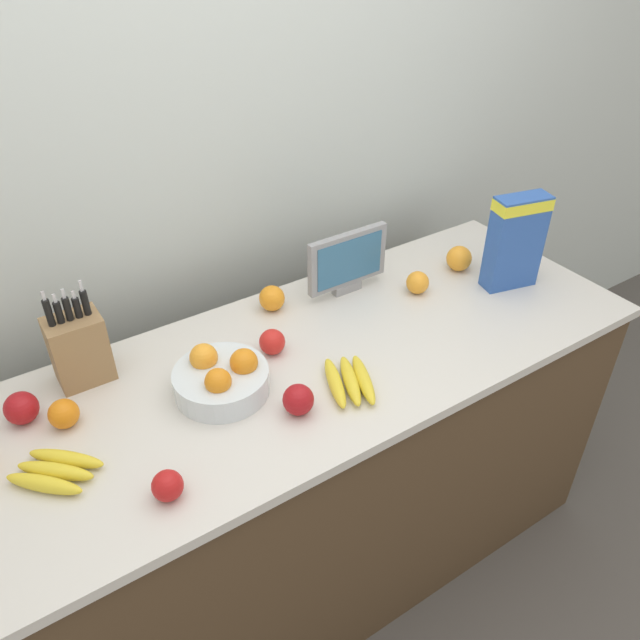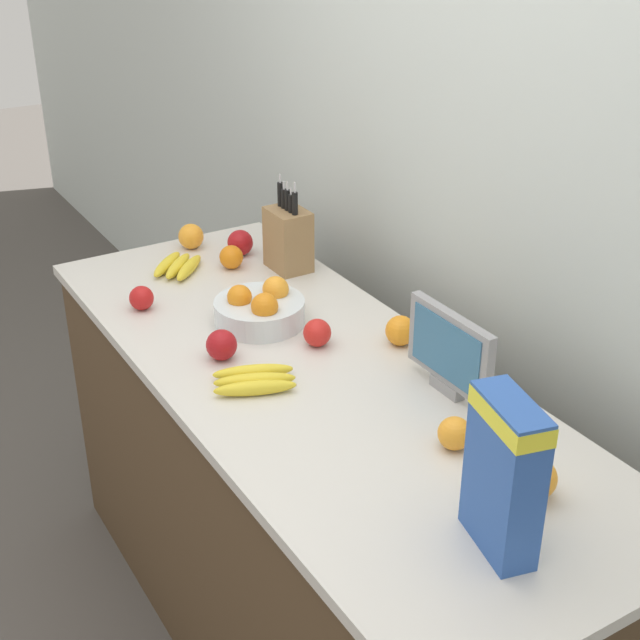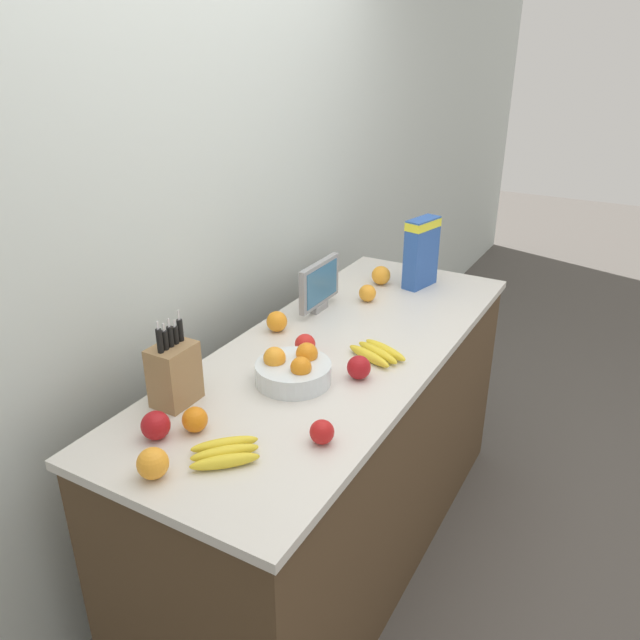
% 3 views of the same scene
% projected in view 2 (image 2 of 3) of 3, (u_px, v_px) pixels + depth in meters
% --- Properties ---
extents(wall_back, '(9.00, 0.06, 2.60)m').
position_uv_depth(wall_back, '(503.00, 190.00, 2.29)').
color(wall_back, silver).
rests_on(wall_back, ground_plane).
extents(counter, '(1.92, 0.72, 0.94)m').
position_uv_depth(counter, '(312.00, 519.00, 2.41)').
color(counter, '#4C3823').
rests_on(counter, ground_plane).
extents(knife_block, '(0.14, 0.10, 0.29)m').
position_uv_depth(knife_block, '(288.00, 238.00, 2.69)').
color(knife_block, '#937047').
rests_on(knife_block, counter).
extents(small_monitor, '(0.28, 0.03, 0.21)m').
position_uv_depth(small_monitor, '(449.00, 351.00, 2.05)').
color(small_monitor, gray).
rests_on(small_monitor, counter).
extents(cereal_box, '(0.19, 0.11, 0.31)m').
position_uv_depth(cereal_box, '(505.00, 470.00, 1.55)').
color(cereal_box, '#2D56A8').
rests_on(cereal_box, counter).
extents(fruit_bowl, '(0.25, 0.25, 0.12)m').
position_uv_depth(fruit_bowl, '(260.00, 309.00, 2.39)').
color(fruit_bowl, silver).
rests_on(fruit_bowl, counter).
extents(banana_bunch_left, '(0.21, 0.20, 0.04)m').
position_uv_depth(banana_bunch_left, '(178.00, 266.00, 2.71)').
color(banana_bunch_left, yellow).
rests_on(banana_bunch_left, counter).
extents(banana_bunch_right, '(0.18, 0.23, 0.04)m').
position_uv_depth(banana_bunch_right, '(254.00, 380.00, 2.11)').
color(banana_bunch_right, yellow).
rests_on(banana_bunch_right, counter).
extents(apple_leftmost, '(0.08, 0.08, 0.08)m').
position_uv_depth(apple_leftmost, '(222.00, 345.00, 2.22)').
color(apple_leftmost, '#A31419').
rests_on(apple_leftmost, counter).
extents(apple_front, '(0.07, 0.07, 0.07)m').
position_uv_depth(apple_front, '(317.00, 333.00, 2.28)').
color(apple_front, red).
rests_on(apple_front, counter).
extents(apple_rear, '(0.07, 0.07, 0.07)m').
position_uv_depth(apple_rear, '(141.00, 298.00, 2.47)').
color(apple_rear, red).
rests_on(apple_rear, counter).
extents(apple_middle, '(0.08, 0.08, 0.08)m').
position_uv_depth(apple_middle, '(240.00, 243.00, 2.81)').
color(apple_middle, '#A31419').
rests_on(apple_middle, counter).
extents(orange_front_center, '(0.07, 0.07, 0.07)m').
position_uv_depth(orange_front_center, '(231.00, 257.00, 2.72)').
color(orange_front_center, orange).
rests_on(orange_front_center, counter).
extents(orange_back_center, '(0.08, 0.08, 0.08)m').
position_uv_depth(orange_back_center, '(191.00, 236.00, 2.86)').
color(orange_back_center, orange).
rests_on(orange_back_center, counter).
extents(orange_front_left, '(0.07, 0.07, 0.07)m').
position_uv_depth(orange_front_left, '(455.00, 433.00, 1.88)').
color(orange_front_left, orange).
rests_on(orange_front_left, counter).
extents(orange_mid_left, '(0.08, 0.08, 0.08)m').
position_uv_depth(orange_mid_left, '(400.00, 331.00, 2.29)').
color(orange_mid_left, orange).
rests_on(orange_mid_left, counter).
extents(orange_near_bowl, '(0.08, 0.08, 0.08)m').
position_uv_depth(orange_near_bowl, '(536.00, 478.00, 1.74)').
color(orange_near_bowl, orange).
rests_on(orange_near_bowl, counter).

